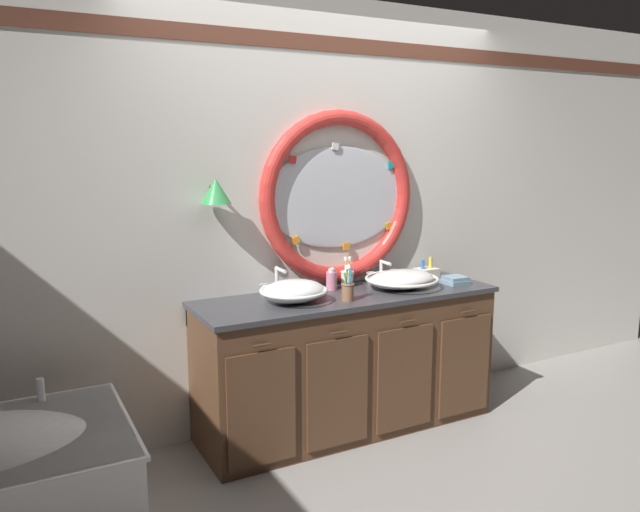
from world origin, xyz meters
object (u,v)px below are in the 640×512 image
object	(u,v)px
sink_basin_left	(294,291)
folded_hand_towel	(455,280)
sink_basin_right	(402,279)
toothbrush_holder_right	(347,278)
soap_dispenser	(332,280)
toothbrush_holder_left	(348,290)
toiletry_basket	(426,272)

from	to	relation	value
sink_basin_left	folded_hand_towel	bearing A→B (deg)	-3.15
sink_basin_right	folded_hand_towel	distance (m)	0.38
toothbrush_holder_right	soap_dispenser	distance (m)	0.13
toothbrush_holder_left	toiletry_basket	size ratio (longest dim) A/B	1.49
toothbrush_holder_left	toothbrush_holder_right	size ratio (longest dim) A/B	1.13
sink_basin_left	toothbrush_holder_left	size ratio (longest dim) A/B	1.79
sink_basin_left	soap_dispenser	bearing A→B (deg)	25.66
toothbrush_holder_left	toiletry_basket	bearing A→B (deg)	21.53
toothbrush_holder_left	folded_hand_towel	distance (m)	0.84
toothbrush_holder_left	sink_basin_left	bearing A→B (deg)	157.88
sink_basin_right	soap_dispenser	size ratio (longest dim) A/B	3.24
sink_basin_left	soap_dispenser	distance (m)	0.37
toothbrush_holder_right	sink_basin_right	bearing A→B (deg)	-34.64
sink_basin_right	toiletry_basket	bearing A→B (deg)	30.19
sink_basin_left	toiletry_basket	size ratio (longest dim) A/B	2.66
sink_basin_left	toothbrush_holder_left	xyz separation A→B (m)	(0.29, -0.12, -0.00)
toothbrush_holder_left	folded_hand_towel	bearing A→B (deg)	3.78
sink_basin_right	folded_hand_towel	xyz separation A→B (m)	(0.37, -0.06, -0.03)
toiletry_basket	sink_basin_left	bearing A→B (deg)	-169.57
toothbrush_holder_right	soap_dispenser	bearing A→B (deg)	-165.91
folded_hand_towel	toiletry_basket	bearing A→B (deg)	96.19
folded_hand_towel	toiletry_basket	size ratio (longest dim) A/B	0.98
soap_dispenser	sink_basin_left	bearing A→B (deg)	-154.34
sink_basin_right	toiletry_basket	distance (m)	0.40
toothbrush_holder_left	soap_dispenser	world-z (taller)	toothbrush_holder_left
toiletry_basket	soap_dispenser	bearing A→B (deg)	-176.98
toothbrush_holder_right	folded_hand_towel	distance (m)	0.70
soap_dispenser	toothbrush_holder_left	bearing A→B (deg)	-99.89
sink_basin_left	folded_hand_towel	size ratio (longest dim) A/B	2.72
soap_dispenser	folded_hand_towel	bearing A→B (deg)	-15.83
sink_basin_right	toothbrush_holder_left	bearing A→B (deg)	-165.77
toothbrush_holder_right	toothbrush_holder_left	bearing A→B (deg)	-119.99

